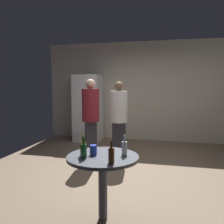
{
  "coord_description": "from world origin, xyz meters",
  "views": [
    {
      "loc": [
        0.76,
        -4.03,
        1.5
      ],
      "look_at": [
        -0.27,
        0.33,
        1.02
      ],
      "focal_mm": 38.66,
      "sensor_mm": 36.0,
      "label": 1
    }
  ],
  "objects_px": {
    "refrigerator": "(88,108)",
    "person_in_white_shirt": "(119,115)",
    "foreground_table": "(103,165)",
    "beer_bottle_green": "(84,150)",
    "plastic_cup_blue": "(93,150)",
    "beer_bottle_brown": "(111,155)",
    "beer_bottle_amber": "(83,148)",
    "beer_bottle_clear": "(124,148)",
    "person_in_maroon_shirt": "(91,114)"
  },
  "relations": [
    {
      "from": "beer_bottle_clear",
      "to": "person_in_maroon_shirt",
      "type": "xyz_separation_m",
      "value": [
        -1.03,
        1.91,
        0.14
      ]
    },
    {
      "from": "person_in_white_shirt",
      "to": "person_in_maroon_shirt",
      "type": "height_order",
      "value": "person_in_maroon_shirt"
    },
    {
      "from": "plastic_cup_blue",
      "to": "person_in_white_shirt",
      "type": "xyz_separation_m",
      "value": [
        -0.15,
        2.14,
        0.14
      ]
    },
    {
      "from": "refrigerator",
      "to": "plastic_cup_blue",
      "type": "relative_size",
      "value": 16.36
    },
    {
      "from": "beer_bottle_clear",
      "to": "person_in_white_shirt",
      "type": "relative_size",
      "value": 0.14
    },
    {
      "from": "beer_bottle_green",
      "to": "beer_bottle_brown",
      "type": "bearing_deg",
      "value": -16.58
    },
    {
      "from": "beer_bottle_brown",
      "to": "beer_bottle_clear",
      "type": "distance_m",
      "value": 0.31
    },
    {
      "from": "plastic_cup_blue",
      "to": "person_in_white_shirt",
      "type": "relative_size",
      "value": 0.07
    },
    {
      "from": "person_in_white_shirt",
      "to": "foreground_table",
      "type": "bearing_deg",
      "value": 18.2
    },
    {
      "from": "refrigerator",
      "to": "beer_bottle_brown",
      "type": "bearing_deg",
      "value": -67.93
    },
    {
      "from": "refrigerator",
      "to": "person_in_maroon_shirt",
      "type": "distance_m",
      "value": 1.85
    },
    {
      "from": "refrigerator",
      "to": "beer_bottle_brown",
      "type": "relative_size",
      "value": 7.83
    },
    {
      "from": "foreground_table",
      "to": "beer_bottle_amber",
      "type": "xyz_separation_m",
      "value": [
        -0.22,
        -0.03,
        0.19
      ]
    },
    {
      "from": "beer_bottle_clear",
      "to": "person_in_maroon_shirt",
      "type": "relative_size",
      "value": 0.14
    },
    {
      "from": "refrigerator",
      "to": "foreground_table",
      "type": "distance_m",
      "value": 4.01
    },
    {
      "from": "foreground_table",
      "to": "beer_bottle_brown",
      "type": "xyz_separation_m",
      "value": [
        0.15,
        -0.22,
        0.19
      ]
    },
    {
      "from": "beer_bottle_brown",
      "to": "plastic_cup_blue",
      "type": "relative_size",
      "value": 2.09
    },
    {
      "from": "beer_bottle_amber",
      "to": "beer_bottle_green",
      "type": "distance_m",
      "value": 0.1
    },
    {
      "from": "foreground_table",
      "to": "beer_bottle_green",
      "type": "distance_m",
      "value": 0.28
    },
    {
      "from": "beer_bottle_brown",
      "to": "person_in_maroon_shirt",
      "type": "bearing_deg",
      "value": 113.26
    },
    {
      "from": "beer_bottle_green",
      "to": "person_in_maroon_shirt",
      "type": "distance_m",
      "value": 2.22
    },
    {
      "from": "beer_bottle_amber",
      "to": "person_in_maroon_shirt",
      "type": "xyz_separation_m",
      "value": [
        -0.58,
        2.03,
        0.14
      ]
    },
    {
      "from": "beer_bottle_clear",
      "to": "beer_bottle_amber",
      "type": "bearing_deg",
      "value": -165.41
    },
    {
      "from": "beer_bottle_brown",
      "to": "person_in_maroon_shirt",
      "type": "xyz_separation_m",
      "value": [
        -0.95,
        2.22,
        0.14
      ]
    },
    {
      "from": "beer_bottle_brown",
      "to": "plastic_cup_blue",
      "type": "distance_m",
      "value": 0.35
    },
    {
      "from": "refrigerator",
      "to": "person_in_white_shirt",
      "type": "relative_size",
      "value": 1.13
    },
    {
      "from": "beer_bottle_green",
      "to": "refrigerator",
      "type": "bearing_deg",
      "value": 108.32
    },
    {
      "from": "beer_bottle_amber",
      "to": "beer_bottle_brown",
      "type": "distance_m",
      "value": 0.41
    },
    {
      "from": "beer_bottle_amber",
      "to": "plastic_cup_blue",
      "type": "relative_size",
      "value": 2.09
    },
    {
      "from": "plastic_cup_blue",
      "to": "person_in_maroon_shirt",
      "type": "xyz_separation_m",
      "value": [
        -0.69,
        1.98,
        0.17
      ]
    },
    {
      "from": "refrigerator",
      "to": "person_in_white_shirt",
      "type": "height_order",
      "value": "refrigerator"
    },
    {
      "from": "person_in_maroon_shirt",
      "to": "refrigerator",
      "type": "bearing_deg",
      "value": 175.04
    },
    {
      "from": "refrigerator",
      "to": "foreground_table",
      "type": "height_order",
      "value": "refrigerator"
    },
    {
      "from": "refrigerator",
      "to": "beer_bottle_green",
      "type": "height_order",
      "value": "refrigerator"
    },
    {
      "from": "foreground_table",
      "to": "beer_bottle_green",
      "type": "relative_size",
      "value": 3.48
    },
    {
      "from": "plastic_cup_blue",
      "to": "refrigerator",
      "type": "bearing_deg",
      "value": 109.8
    },
    {
      "from": "beer_bottle_green",
      "to": "person_in_maroon_shirt",
      "type": "relative_size",
      "value": 0.14
    },
    {
      "from": "person_in_white_shirt",
      "to": "person_in_maroon_shirt",
      "type": "relative_size",
      "value": 0.97
    },
    {
      "from": "beer_bottle_green",
      "to": "person_in_white_shirt",
      "type": "xyz_separation_m",
      "value": [
        -0.09,
        2.27,
        0.11
      ]
    },
    {
      "from": "refrigerator",
      "to": "beer_bottle_brown",
      "type": "distance_m",
      "value": 4.26
    },
    {
      "from": "foreground_table",
      "to": "beer_bottle_brown",
      "type": "height_order",
      "value": "beer_bottle_brown"
    },
    {
      "from": "beer_bottle_amber",
      "to": "beer_bottle_green",
      "type": "height_order",
      "value": "same"
    },
    {
      "from": "refrigerator",
      "to": "beer_bottle_brown",
      "type": "height_order",
      "value": "refrigerator"
    },
    {
      "from": "plastic_cup_blue",
      "to": "beer_bottle_brown",
      "type": "bearing_deg",
      "value": -41.65
    },
    {
      "from": "refrigerator",
      "to": "person_in_white_shirt",
      "type": "distance_m",
      "value": 1.98
    },
    {
      "from": "refrigerator",
      "to": "beer_bottle_clear",
      "type": "relative_size",
      "value": 7.83
    },
    {
      "from": "plastic_cup_blue",
      "to": "person_in_white_shirt",
      "type": "bearing_deg",
      "value": 94.01
    },
    {
      "from": "refrigerator",
      "to": "beer_bottle_green",
      "type": "relative_size",
      "value": 7.83
    },
    {
      "from": "beer_bottle_clear",
      "to": "person_in_maroon_shirt",
      "type": "bearing_deg",
      "value": 118.31
    },
    {
      "from": "refrigerator",
      "to": "person_in_white_shirt",
      "type": "bearing_deg",
      "value": -53.05
    }
  ]
}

